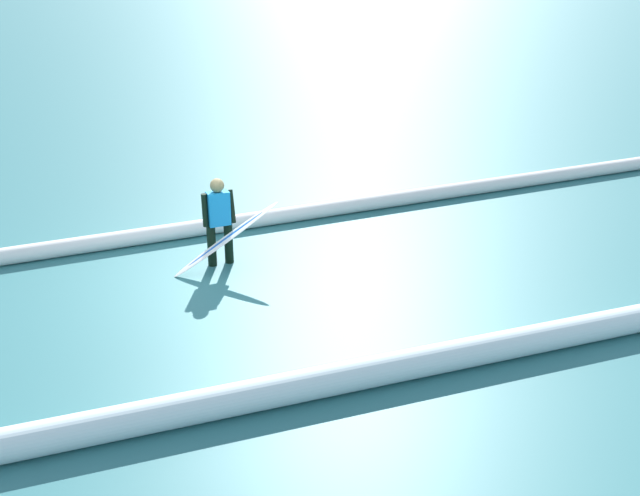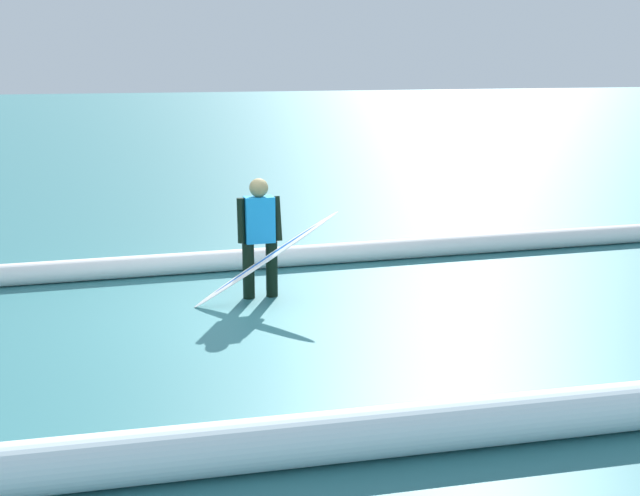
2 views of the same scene
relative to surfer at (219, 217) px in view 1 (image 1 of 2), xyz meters
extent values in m
plane|color=#317277|center=(0.12, 0.50, -0.79)|extent=(122.28, 122.28, 0.00)
cylinder|color=black|center=(-0.14, 0.00, -0.46)|extent=(0.14, 0.14, 0.67)
cylinder|color=black|center=(0.14, 0.00, -0.46)|extent=(0.14, 0.14, 0.67)
cube|color=#198CD8|center=(0.00, 0.00, 0.14)|extent=(0.34, 0.20, 0.54)
sphere|color=#8F8156|center=(0.00, 0.00, 0.52)|extent=(0.22, 0.22, 0.22)
cylinder|color=black|center=(-0.21, 0.00, 0.14)|extent=(0.09, 0.20, 0.53)
cylinder|color=black|center=(0.21, 0.00, 0.14)|extent=(0.09, 0.11, 0.53)
ellipsoid|color=white|center=(0.00, 0.32, -0.26)|extent=(1.70, 0.51, 1.10)
ellipsoid|color=blue|center=(0.00, 0.32, -0.25)|extent=(1.34, 0.30, 0.89)
cylinder|color=white|center=(-1.38, -1.29, -0.65)|extent=(21.09, 0.64, 0.28)
cylinder|color=white|center=(2.42, 3.91, -0.61)|extent=(22.51, 1.91, 0.37)
camera|label=1|loc=(3.22, 11.09, 4.30)|focal=44.07mm
camera|label=2|loc=(1.93, 8.96, 1.96)|focal=44.99mm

